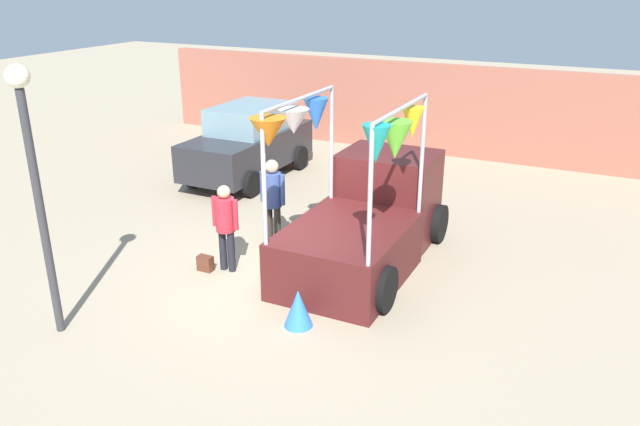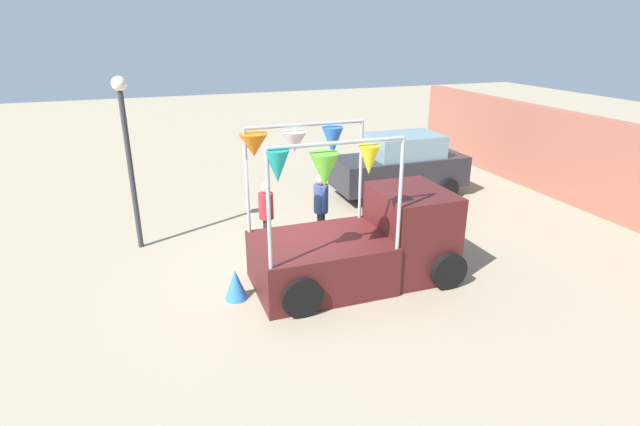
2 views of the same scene
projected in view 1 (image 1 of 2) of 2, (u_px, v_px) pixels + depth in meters
ground_plane at (286, 274)px, 11.12m from camera, size 60.00×60.00×0.00m
vendor_truck at (369, 214)px, 11.43m from camera, size 2.43×4.11×3.14m
parked_car at (249, 142)px, 16.03m from camera, size 1.88×4.00×1.88m
person_customer at (225, 220)px, 10.93m from camera, size 0.53×0.34×1.61m
person_vendor at (273, 195)px, 11.85m from camera, size 0.53×0.34×1.77m
handbag at (205, 263)px, 11.21m from camera, size 0.28×0.16×0.28m
street_lamp at (33, 166)px, 8.46m from camera, size 0.32×0.32×3.94m
brick_boundary_wall at (434, 109)px, 18.16m from camera, size 18.00×0.36×2.60m
folded_kite_bundle_azure at (298, 308)px, 9.40m from camera, size 0.55×0.55×0.60m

